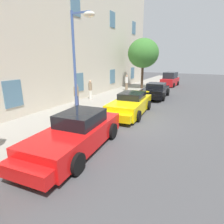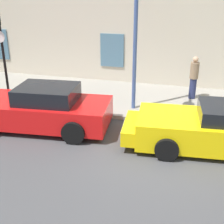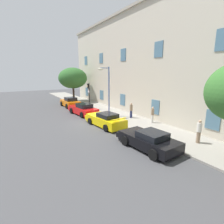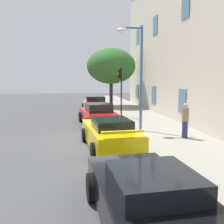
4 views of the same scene
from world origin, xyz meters
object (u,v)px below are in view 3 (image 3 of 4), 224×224
sportscar_red_lead (70,102)px  tree_midblock (73,78)px  sportscar_white_middle (104,120)px  sportscar_yellow_flank (82,109)px  street_lamp (106,83)px  sportscar_tail_end (147,140)px  pedestrian_bystander (153,114)px  traffic_light (89,91)px  pedestrian_strolling (199,131)px  pedestrian_admiring (131,110)px

sportscar_red_lead → tree_midblock: 5.62m
sportscar_white_middle → sportscar_red_lead: bearing=178.8°
sportscar_yellow_flank → street_lamp: size_ratio=0.93×
sportscar_red_lead → sportscar_yellow_flank: (5.88, -0.29, -0.02)m
sportscar_red_lead → sportscar_white_middle: 11.50m
sportscar_tail_end → pedestrian_bystander: (-4.01, 4.47, 0.39)m
traffic_light → pedestrian_bystander: 10.37m
sportscar_white_middle → pedestrian_bystander: bearing=65.1°
sportscar_red_lead → tree_midblock: size_ratio=0.78×
sportscar_red_lead → tree_midblock: bearing=152.7°
sportscar_tail_end → sportscar_yellow_flank: bearing=-179.9°
sportscar_white_middle → pedestrian_bystander: (2.06, 4.44, 0.39)m
sportscar_tail_end → tree_midblock: tree_midblock is taller
sportscar_yellow_flank → street_lamp: bearing=30.8°
sportscar_red_lead → pedestrian_strolling: pedestrian_strolling is taller
street_lamp → sportscar_red_lead: bearing=-170.6°
sportscar_red_lead → pedestrian_strolling: size_ratio=2.67×
traffic_light → street_lamp: 5.35m
sportscar_tail_end → pedestrian_admiring: size_ratio=2.80×
sportscar_yellow_flank → pedestrian_strolling: pedestrian_strolling is taller
sportscar_yellow_flank → pedestrian_strolling: bearing=15.1°
sportscar_red_lead → sportscar_yellow_flank: sportscar_red_lead is taller
traffic_light → pedestrian_admiring: (7.24, 1.91, -1.61)m
sportscar_white_middle → tree_midblock: 15.93m
sportscar_red_lead → pedestrian_admiring: 11.44m
sportscar_tail_end → tree_midblock: bearing=174.0°
sportscar_white_middle → street_lamp: size_ratio=0.90×
street_lamp → pedestrian_bystander: 6.29m
tree_midblock → traffic_light: (7.49, -0.36, -1.60)m
tree_midblock → sportscar_tail_end: bearing=-6.0°
sportscar_red_lead → pedestrian_strolling: (19.12, 3.27, 0.37)m
sportscar_white_middle → traffic_light: traffic_light is taller
sportscar_yellow_flank → pedestrian_admiring: (5.00, 3.83, 0.38)m
sportscar_red_lead → traffic_light: (3.64, 1.63, 1.98)m
sportscar_tail_end → pedestrian_strolling: 3.89m
traffic_light → pedestrian_admiring: 7.66m
sportscar_tail_end → pedestrian_bystander: bearing=131.9°
sportscar_red_lead → traffic_light: bearing=24.2°
sportscar_white_middle → traffic_light: size_ratio=1.40×
tree_midblock → pedestrian_strolling: tree_midblock is taller
sportscar_red_lead → tree_midblock: (-3.85, 1.99, 3.58)m
traffic_light → pedestrian_strolling: 15.65m
sportscar_yellow_flank → traffic_light: traffic_light is taller
pedestrian_admiring → pedestrian_bystander: (2.68, 0.66, -0.03)m
sportscar_tail_end → pedestrian_admiring: 7.71m
sportscar_white_middle → pedestrian_bystander: pedestrian_bystander is taller
sportscar_white_middle → tree_midblock: tree_midblock is taller
pedestrian_admiring → sportscar_red_lead: bearing=-162.0°
pedestrian_strolling → sportscar_red_lead: bearing=-170.3°
tree_midblock → pedestrian_bystander: (17.41, 2.21, -3.24)m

